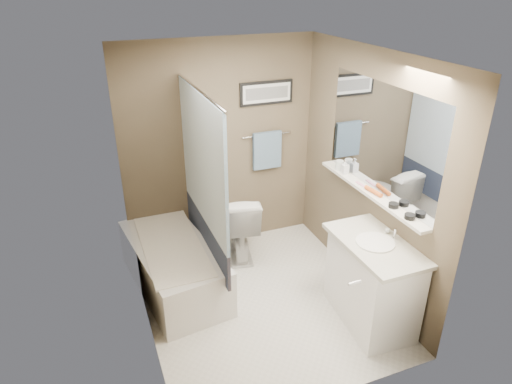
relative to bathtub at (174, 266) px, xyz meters
name	(u,v)px	position (x,y,z in m)	size (l,w,h in m)	color
ground	(261,301)	(0.75, -0.56, -0.25)	(2.50, 2.50, 0.00)	silver
ceiling	(263,57)	(0.75, -0.56, 2.13)	(2.20, 2.50, 0.04)	white
wall_back	(221,149)	(0.75, 0.67, 0.95)	(2.20, 0.04, 2.40)	brown
wall_front	(332,269)	(0.75, -1.79, 0.95)	(2.20, 0.04, 2.40)	brown
wall_left	(139,215)	(-0.33, -0.56, 0.95)	(0.04, 2.50, 2.40)	brown
wall_right	(365,176)	(1.83, -0.56, 0.95)	(0.04, 2.50, 2.40)	brown
tile_surround	(132,210)	(-0.34, -0.06, 0.75)	(0.02, 1.55, 2.00)	beige
curtain_rod	(199,90)	(0.35, -0.06, 1.80)	(0.02, 0.02, 1.55)	silver
curtain_upper	(202,160)	(0.35, -0.06, 1.15)	(0.03, 1.45, 1.28)	white
curtain_lower	(207,235)	(0.35, -0.06, 0.33)	(0.03, 1.45, 0.36)	#29334D
mirror	(381,139)	(1.84, -0.71, 1.37)	(0.02, 1.60, 1.00)	silver
shelf	(369,192)	(1.79, -0.71, 0.85)	(0.12, 1.60, 0.03)	silver
towel_bar	(267,135)	(1.30, 0.65, 1.05)	(0.02, 0.02, 0.60)	silver
towel	(267,150)	(1.30, 0.63, 0.87)	(0.34, 0.05, 0.44)	#89ACC7
art_frame	(266,93)	(1.30, 0.67, 1.53)	(0.62, 0.03, 0.26)	black
art_mat	(267,93)	(1.30, 0.65, 1.53)	(0.56, 0.00, 0.20)	white
art_image	(267,93)	(1.30, 0.65, 1.53)	(0.50, 0.00, 0.13)	#595959
door	(398,277)	(1.30, -1.81, 0.75)	(0.80, 0.02, 2.00)	silver
door_handle	(355,283)	(0.97, -1.75, 0.75)	(0.02, 0.02, 0.10)	silver
bathtub	(174,266)	(0.00, 0.00, 0.00)	(0.70, 1.50, 0.50)	silver
tub_rim	(172,245)	(0.00, 0.00, 0.25)	(0.56, 1.36, 0.02)	white
toilet	(238,223)	(0.83, 0.35, 0.14)	(0.44, 0.77, 0.79)	silver
vanity	(372,283)	(1.60, -1.16, 0.15)	(0.50, 0.90, 0.80)	white
countertop	(376,245)	(1.59, -1.16, 0.57)	(0.54, 0.96, 0.04)	beige
sink_basin	(375,242)	(1.58, -1.16, 0.60)	(0.34, 0.34, 0.01)	white
faucet_spout	(395,234)	(1.78, -1.16, 0.64)	(0.02, 0.02, 0.10)	silver
faucet_knob	(388,230)	(1.78, -1.06, 0.62)	(0.05, 0.05, 0.05)	silver
candle_bowl_near	(410,216)	(1.79, -1.29, 0.89)	(0.09, 0.09, 0.04)	black
candle_bowl_far	(394,205)	(1.79, -1.08, 0.89)	(0.09, 0.09, 0.04)	black
hair_brush_front	(373,191)	(1.79, -0.77, 0.89)	(0.04, 0.04, 0.22)	#C8551C
pink_comb	(361,185)	(1.79, -0.57, 0.87)	(0.03, 0.16, 0.01)	pink
glass_jar	(339,165)	(1.79, -0.16, 0.92)	(0.08, 0.08, 0.10)	silver
soap_bottle	(345,167)	(1.79, -0.27, 0.94)	(0.07, 0.07, 0.15)	#999999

